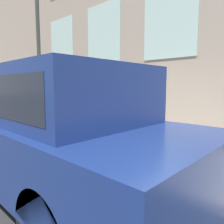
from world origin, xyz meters
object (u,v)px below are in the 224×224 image
object	(u,v)px
person	(128,125)
street_lamp	(38,27)
fire_hydrant	(97,134)
parked_truck_navy_near	(40,121)

from	to	relation	value
person	street_lamp	distance (m)	4.63
fire_hydrant	person	bearing A→B (deg)	-58.51
parked_truck_navy_near	street_lamp	bearing A→B (deg)	61.29
person	street_lamp	bearing A→B (deg)	-14.65
street_lamp	person	bearing A→B (deg)	-90.16
fire_hydrant	person	xyz separation A→B (m)	(0.37, -0.60, 0.23)
parked_truck_navy_near	fire_hydrant	bearing A→B (deg)	15.07
parked_truck_navy_near	street_lamp	xyz separation A→B (m)	(1.96, 3.58, 2.42)
person	street_lamp	world-z (taller)	street_lamp
parked_truck_navy_near	street_lamp	world-z (taller)	street_lamp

